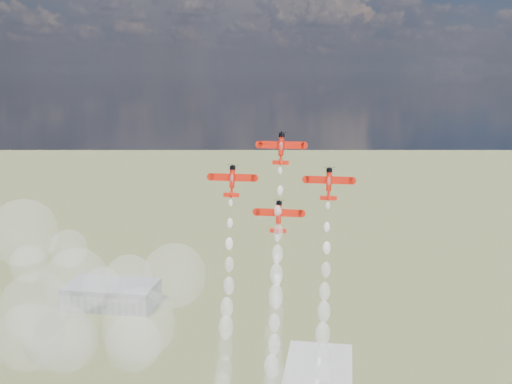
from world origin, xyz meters
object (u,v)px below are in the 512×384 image
object	(u,v)px
plane_left	(232,180)
plane_right	(329,183)
plane_lead	(281,148)
plane_slot	(279,216)
hangar	(112,294)

from	to	relation	value
plane_left	plane_right	xyz separation A→B (m)	(24.10, 0.00, 0.00)
plane_lead	plane_slot	world-z (taller)	plane_lead
plane_lead	hangar	bearing A→B (deg)	125.65
plane_left	plane_right	bearing A→B (deg)	0.00
plane_lead	plane_left	world-z (taller)	plane_lead
hangar	plane_slot	distance (m)	217.92
plane_lead	plane_right	bearing A→B (deg)	-10.45
hangar	plane_right	world-z (taller)	plane_right
hangar	plane_lead	bearing A→B (deg)	-54.35
plane_left	plane_slot	bearing A→B (deg)	-10.45
plane_left	plane_slot	size ratio (longest dim) A/B	1.00
hangar	plane_lead	xyz separation A→B (m)	(113.55, -158.34, 106.26)
plane_lead	plane_slot	xyz separation A→B (m)	(0.00, -4.44, -16.28)
hangar	plane_slot	size ratio (longest dim) A/B	4.41
plane_left	plane_right	distance (m)	24.10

